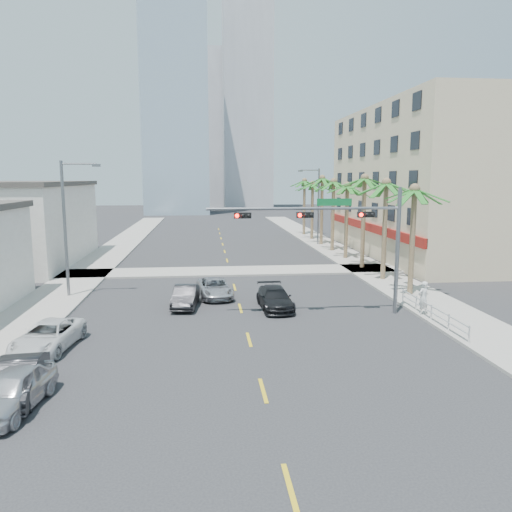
{
  "coord_description": "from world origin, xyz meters",
  "views": [
    {
      "loc": [
        -2.07,
        -19.58,
        7.89
      ],
      "look_at": [
        0.79,
        8.31,
        3.5
      ],
      "focal_mm": 35.0,
      "sensor_mm": 36.0,
      "label": 1
    }
  ],
  "objects": [
    {
      "name": "sidewalk_right",
      "position": [
        12.0,
        20.0,
        0.07
      ],
      "size": [
        4.0,
        120.0,
        0.15
      ],
      "primitive_type": "cube",
      "color": "gray",
      "rests_on": "ground"
    },
    {
      "name": "streetlight_left",
      "position": [
        -11.0,
        14.0,
        5.06
      ],
      "size": [
        2.55,
        0.25,
        9.0
      ],
      "color": "slate",
      "rests_on": "ground"
    },
    {
      "name": "building_right",
      "position": [
        21.99,
        30.0,
        7.5
      ],
      "size": [
        15.25,
        28.0,
        15.0
      ],
      "color": "beige",
      "rests_on": "ground"
    },
    {
      "name": "car_parked_mid",
      "position": [
        -8.88,
        -1.78,
        0.7
      ],
      "size": [
        1.93,
        4.39,
        1.4
      ],
      "primitive_type": "imported",
      "rotation": [
        0.0,
        0.0,
        0.11
      ],
      "color": "black",
      "rests_on": "ground"
    },
    {
      "name": "palm_tree_1",
      "position": [
        11.6,
        17.2,
        7.43
      ],
      "size": [
        4.8,
        4.8,
        8.16
      ],
      "color": "brown",
      "rests_on": "ground"
    },
    {
      "name": "tower_far_center",
      "position": [
        -3.0,
        125.0,
        21.0
      ],
      "size": [
        16.0,
        16.0,
        42.0
      ],
      "primitive_type": "cube",
      "color": "#ADADB2",
      "rests_on": "ground"
    },
    {
      "name": "car_lane_left",
      "position": [
        -3.35,
        10.73,
        0.65
      ],
      "size": [
        1.72,
        4.07,
        1.31
      ],
      "primitive_type": "imported",
      "rotation": [
        0.0,
        0.0,
        -0.09
      ],
      "color": "black",
      "rests_on": "ground"
    },
    {
      "name": "ground",
      "position": [
        0.0,
        0.0,
        0.0
      ],
      "size": [
        260.0,
        260.0,
        0.0
      ],
      "primitive_type": "plane",
      "color": "#262628",
      "rests_on": "ground"
    },
    {
      "name": "palm_tree_3",
      "position": [
        11.6,
        27.6,
        7.08
      ],
      "size": [
        4.8,
        4.8,
        7.8
      ],
      "color": "brown",
      "rests_on": "ground"
    },
    {
      "name": "palm_tree_6",
      "position": [
        11.6,
        43.2,
        7.08
      ],
      "size": [
        4.8,
        4.8,
        7.8
      ],
      "color": "brown",
      "rests_on": "ground"
    },
    {
      "name": "car_parked_far",
      "position": [
        -9.4,
        3.54,
        0.65
      ],
      "size": [
        2.78,
        4.93,
        1.3
      ],
      "primitive_type": "imported",
      "rotation": [
        0.0,
        0.0,
        -0.14
      ],
      "color": "silver",
      "rests_on": "ground"
    },
    {
      "name": "palm_tree_7",
      "position": [
        11.6,
        48.4,
        7.43
      ],
      "size": [
        4.8,
        4.8,
        8.16
      ],
      "color": "brown",
      "rests_on": "ground"
    },
    {
      "name": "car_lane_center",
      "position": [
        -1.49,
        13.13,
        0.62
      ],
      "size": [
        2.62,
        4.72,
        1.25
      ],
      "primitive_type": "imported",
      "rotation": [
        0.0,
        0.0,
        0.13
      ],
      "color": "#B5B5BA",
      "rests_on": "ground"
    },
    {
      "name": "palm_tree_2",
      "position": [
        11.6,
        22.4,
        7.78
      ],
      "size": [
        4.8,
        4.8,
        8.52
      ],
      "color": "brown",
      "rests_on": "ground"
    },
    {
      "name": "palm_tree_0",
      "position": [
        11.6,
        12.0,
        7.08
      ],
      "size": [
        4.8,
        4.8,
        7.8
      ],
      "color": "brown",
      "rests_on": "ground"
    },
    {
      "name": "guardrail",
      "position": [
        10.3,
        6.0,
        0.67
      ],
      "size": [
        0.08,
        8.08,
        1.0
      ],
      "color": "silver",
      "rests_on": "ground"
    },
    {
      "name": "streetlight_right",
      "position": [
        11.0,
        38.0,
        5.06
      ],
      "size": [
        2.55,
        0.25,
        9.0
      ],
      "color": "slate",
      "rests_on": "ground"
    },
    {
      "name": "palm_tree_5",
      "position": [
        11.6,
        38.0,
        7.78
      ],
      "size": [
        4.8,
        4.8,
        8.52
      ],
      "color": "brown",
      "rests_on": "ground"
    },
    {
      "name": "traffic_signal_mast",
      "position": [
        5.78,
        7.95,
        5.06
      ],
      "size": [
        11.12,
        0.54,
        7.2
      ],
      "color": "slate",
      "rests_on": "ground"
    },
    {
      "name": "building_left_far",
      "position": [
        -19.5,
        28.0,
        3.6
      ],
      "size": [
        11.0,
        18.0,
        7.2
      ],
      "primitive_type": "cube",
      "color": "beige",
      "rests_on": "ground"
    },
    {
      "name": "car_parked_near",
      "position": [
        -8.72,
        -2.7,
        0.72
      ],
      "size": [
        2.26,
        4.44,
        1.45
      ],
      "primitive_type": "imported",
      "rotation": [
        0.0,
        0.0,
        -0.13
      ],
      "color": "silver",
      "rests_on": "ground"
    },
    {
      "name": "pedestrian",
      "position": [
        10.3,
        7.11,
        1.11
      ],
      "size": [
        0.83,
        0.71,
        1.92
      ],
      "primitive_type": "imported",
      "rotation": [
        0.0,
        0.0,
        3.56
      ],
      "color": "silver",
      "rests_on": "sidewalk_right"
    },
    {
      "name": "sidewalk_left",
      "position": [
        -12.0,
        20.0,
        0.07
      ],
      "size": [
        4.0,
        120.0,
        0.15
      ],
      "primitive_type": "cube",
      "color": "gray",
      "rests_on": "ground"
    },
    {
      "name": "tower_far_left",
      "position": [
        -8.0,
        95.0,
        24.0
      ],
      "size": [
        14.0,
        14.0,
        48.0
      ],
      "primitive_type": "cube",
      "color": "#99B2C6",
      "rests_on": "ground"
    },
    {
      "name": "sidewalk_cross",
      "position": [
        0.0,
        22.0,
        0.07
      ],
      "size": [
        80.0,
        4.0,
        0.15
      ],
      "primitive_type": "cube",
      "color": "gray",
      "rests_on": "ground"
    },
    {
      "name": "palm_tree_4",
      "position": [
        11.6,
        32.8,
        7.43
      ],
      "size": [
        4.8,
        4.8,
        8.16
      ],
      "color": "brown",
      "rests_on": "ground"
    },
    {
      "name": "car_lane_right",
      "position": [
        2.09,
        9.74,
        0.65
      ],
      "size": [
        2.03,
        4.58,
        1.31
      ],
      "primitive_type": "imported",
      "rotation": [
        0.0,
        0.0,
        0.04
      ],
      "color": "black",
      "rests_on": "ground"
    },
    {
      "name": "tower_far_right",
      "position": [
        9.0,
        110.0,
        30.0
      ],
      "size": [
        12.0,
        12.0,
        60.0
      ],
      "primitive_type": "cube",
      "color": "#ADADB2",
      "rests_on": "ground"
    }
  ]
}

